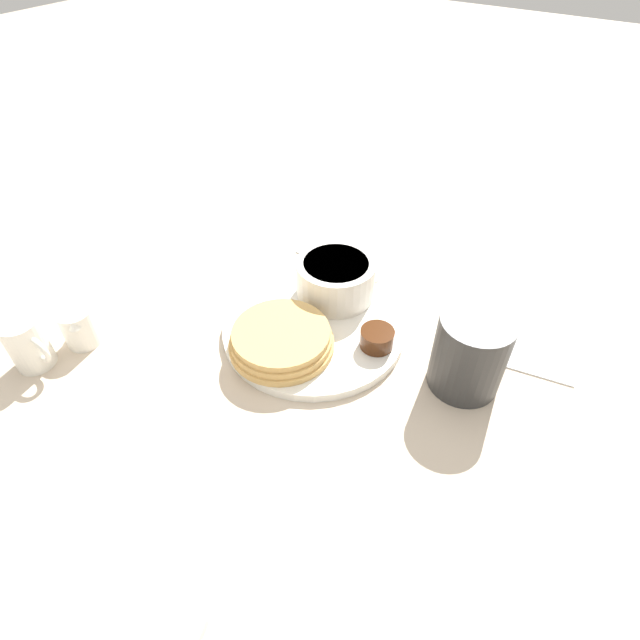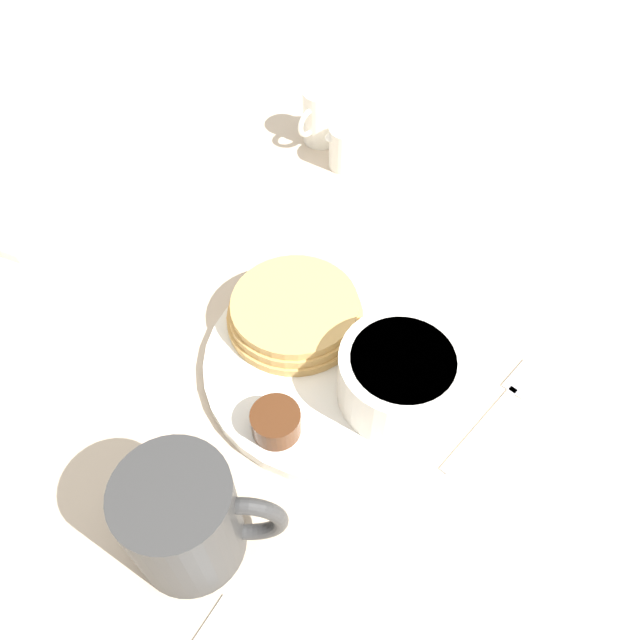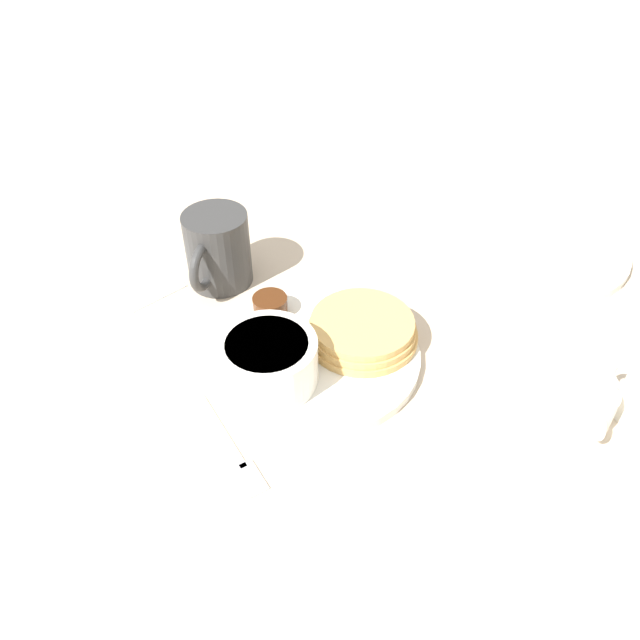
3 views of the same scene
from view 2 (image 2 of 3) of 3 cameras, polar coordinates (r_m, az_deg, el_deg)
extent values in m
plane|color=#C6B299|center=(0.57, 1.13, -4.18)|extent=(4.00, 4.00, 0.00)
cylinder|color=white|center=(0.57, 1.14, -3.85)|extent=(0.23, 0.23, 0.01)
cylinder|color=tan|center=(0.58, -2.28, 0.27)|extent=(0.13, 0.13, 0.01)
cylinder|color=tan|center=(0.58, -2.31, 0.82)|extent=(0.12, 0.12, 0.01)
cylinder|color=tan|center=(0.57, -2.34, 1.38)|extent=(0.12, 0.12, 0.01)
cylinder|color=white|center=(0.52, 7.34, -5.16)|extent=(0.10, 0.10, 0.05)
cylinder|color=white|center=(0.51, 7.60, -3.77)|extent=(0.09, 0.09, 0.01)
cylinder|color=#47230F|center=(0.52, -4.06, -9.30)|extent=(0.04, 0.04, 0.02)
cylinder|color=white|center=(0.53, 8.05, -7.81)|extent=(0.04, 0.04, 0.03)
sphere|color=white|center=(0.51, 8.27, -6.79)|extent=(0.02, 0.02, 0.02)
cylinder|color=#333333|center=(0.47, -12.49, -17.37)|extent=(0.08, 0.08, 0.10)
torus|color=#333333|center=(0.46, -6.94, -17.65)|extent=(0.05, 0.05, 0.06)
cylinder|color=white|center=(0.76, 2.43, 15.51)|extent=(0.04, 0.04, 0.05)
torus|color=white|center=(0.76, 4.12, 15.86)|extent=(0.03, 0.02, 0.03)
cone|color=white|center=(0.74, 1.04, 16.65)|extent=(0.01, 0.01, 0.01)
cylinder|color=white|center=(0.79, 0.12, 18.14)|extent=(0.04, 0.04, 0.07)
torus|color=white|center=(0.77, -1.06, 17.58)|extent=(0.04, 0.01, 0.04)
cone|color=white|center=(0.79, 1.12, 20.44)|extent=(0.02, 0.02, 0.01)
cube|color=silver|center=(0.55, 14.46, -9.49)|extent=(0.11, 0.01, 0.00)
cube|color=silver|center=(0.59, 18.06, -5.07)|extent=(0.04, 0.02, 0.00)
cylinder|color=white|center=(0.78, -21.10, 11.12)|extent=(0.24, 0.24, 0.01)
camera|label=1|loc=(0.58, -61.02, 28.41)|focal=28.00mm
camera|label=3|loc=(0.67, 61.91, 33.90)|focal=35.00mm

